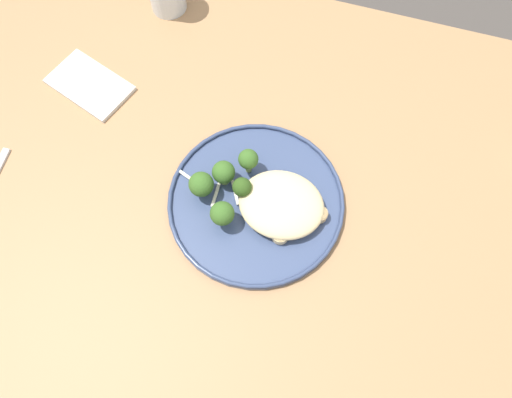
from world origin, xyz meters
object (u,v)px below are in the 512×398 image
at_px(broccoli_floret_front_edge, 224,173).
at_px(broccoli_floret_near_rim, 201,185).
at_px(seared_scallop_on_noodles, 278,216).
at_px(seared_scallop_rear_pale, 266,219).
at_px(broccoli_floret_rear_charred, 222,214).
at_px(seared_scallop_center_golden, 274,204).
at_px(seared_scallop_large_seared, 293,210).
at_px(seared_scallop_front_small, 320,215).
at_px(dinner_plate, 256,202).
at_px(broccoli_floret_tall_stalk, 242,188).
at_px(seared_scallop_right_edge, 280,235).
at_px(broccoli_floret_center_pile, 248,160).
at_px(seared_scallop_left_edge, 303,225).
at_px(folded_napkin, 90,85).

bearing_deg(broccoli_floret_front_edge, broccoli_floret_near_rim, -130.59).
height_order(seared_scallop_on_noodles, broccoli_floret_front_edge, broccoli_floret_front_edge).
xyz_separation_m(seared_scallop_rear_pale, broccoli_floret_rear_charred, (-0.06, -0.02, 0.02)).
relative_size(seared_scallop_center_golden, broccoli_floret_near_rim, 0.52).
bearing_deg(broccoli_floret_front_edge, seared_scallop_large_seared, -10.15).
bearing_deg(seared_scallop_front_small, dinner_plate, -178.46).
xyz_separation_m(seared_scallop_front_small, broccoli_floret_tall_stalk, (-0.13, -0.00, 0.02)).
relative_size(seared_scallop_right_edge, broccoli_floret_rear_charred, 0.47).
relative_size(dinner_plate, broccoli_floret_front_edge, 5.57).
bearing_deg(broccoli_floret_near_rim, seared_scallop_right_edge, -14.77).
distance_m(seared_scallop_right_edge, seared_scallop_front_small, 0.07).
xyz_separation_m(broccoli_floret_near_rim, broccoli_floret_rear_charred, (0.05, -0.04, 0.00)).
distance_m(broccoli_floret_near_rim, broccoli_floret_front_edge, 0.04).
bearing_deg(seared_scallop_rear_pale, broccoli_floret_center_pile, 123.65).
xyz_separation_m(broccoli_floret_tall_stalk, broccoli_floret_near_rim, (-0.06, -0.01, 0.00)).
height_order(seared_scallop_right_edge, broccoli_floret_tall_stalk, broccoli_floret_tall_stalk).
relative_size(broccoli_floret_center_pile, broccoli_floret_tall_stalk, 1.08).
bearing_deg(broccoli_floret_rear_charred, seared_scallop_left_edge, 12.16).
height_order(seared_scallop_left_edge, broccoli_floret_rear_charred, broccoli_floret_rear_charred).
height_order(seared_scallop_on_noodles, seared_scallop_rear_pale, same).
distance_m(seared_scallop_right_edge, broccoli_floret_center_pile, 0.13).
bearing_deg(seared_scallop_left_edge, broccoli_floret_tall_stalk, 166.90).
relative_size(seared_scallop_on_noodles, seared_scallop_front_small, 0.93).
bearing_deg(seared_scallop_on_noodles, broccoli_floret_center_pile, 135.52).
bearing_deg(seared_scallop_large_seared, dinner_plate, 178.27).
bearing_deg(seared_scallop_on_noodles, broccoli_floret_near_rim, 176.62).
xyz_separation_m(seared_scallop_rear_pale, seared_scallop_front_small, (0.08, 0.03, 0.00)).
height_order(seared_scallop_front_small, broccoli_floret_front_edge, broccoli_floret_front_edge).
distance_m(seared_scallop_on_noodles, broccoli_floret_center_pile, 0.10).
height_order(dinner_plate, broccoli_floret_tall_stalk, broccoli_floret_tall_stalk).
bearing_deg(dinner_plate, seared_scallop_right_edge, -41.61).
distance_m(dinner_plate, seared_scallop_right_edge, 0.07).
bearing_deg(broccoli_floret_rear_charred, broccoli_floret_center_pile, 83.80).
height_order(broccoli_floret_center_pile, broccoli_floret_tall_stalk, broccoli_floret_center_pile).
height_order(seared_scallop_center_golden, broccoli_floret_rear_charred, broccoli_floret_rear_charred).
bearing_deg(seared_scallop_large_seared, broccoli_floret_center_pile, 149.98).
xyz_separation_m(seared_scallop_on_noodles, folded_napkin, (-0.40, 0.15, -0.02)).
height_order(broccoli_floret_tall_stalk, broccoli_floret_near_rim, broccoli_floret_near_rim).
bearing_deg(broccoli_floret_tall_stalk, folded_napkin, 158.56).
bearing_deg(broccoli_floret_tall_stalk, broccoli_floret_front_edge, 154.43).
relative_size(seared_scallop_large_seared, broccoli_floret_tall_stalk, 0.61).
xyz_separation_m(seared_scallop_left_edge, broccoli_floret_front_edge, (-0.15, 0.04, 0.02)).
relative_size(dinner_plate, broccoli_floret_near_rim, 5.25).
relative_size(broccoli_floret_center_pile, broccoli_floret_front_edge, 1.09).
relative_size(dinner_plate, seared_scallop_front_small, 11.42).
bearing_deg(broccoli_floret_tall_stalk, broccoli_floret_rear_charred, -106.55).
distance_m(dinner_plate, broccoli_floret_center_pile, 0.07).
xyz_separation_m(seared_scallop_center_golden, folded_napkin, (-0.39, 0.14, -0.02)).
height_order(seared_scallop_right_edge, seared_scallop_front_small, seared_scallop_front_small).
xyz_separation_m(broccoli_floret_rear_charred, folded_napkin, (-0.32, 0.18, -0.04)).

